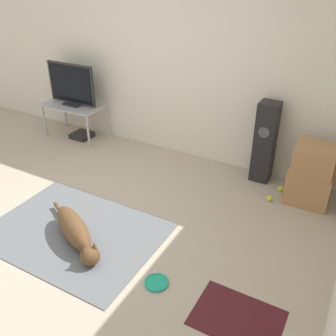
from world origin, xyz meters
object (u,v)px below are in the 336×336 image
Objects in this scene: cardboard_box_lower at (309,186)px; tennis_ball_by_boxes at (269,198)px; tv at (71,85)px; tennis_ball_near_speaker at (281,189)px; floor_speaker at (265,142)px; cardboard_box_upper at (315,159)px; dog at (75,231)px; game_console at (82,135)px; tv_stand at (74,109)px; frisbee at (157,282)px.

tennis_ball_by_boxes is at bearing -149.37° from cardboard_box_lower.
tv is 3.34m from tennis_ball_near_speaker.
cardboard_box_upper is at bearing -20.96° from floor_speaker.
dog reaches higher than game_console.
tennis_ball_near_speaker is (0.31, -0.17, -0.48)m from floor_speaker.
tv_stand reaches higher than cardboard_box_lower.
frisbee is at bearing -114.11° from cardboard_box_lower.
frisbee is at bearing -37.38° from tv.
dog is 15.55× the size of tennis_ball_by_boxes.
tennis_ball_near_speaker is 0.22× the size of game_console.
cardboard_box_upper is (1.86, 1.87, 0.42)m from dog.
cardboard_box_lower is at bearing 30.63° from tennis_ball_by_boxes.
cardboard_box_upper is (0.00, -0.01, 0.36)m from cardboard_box_lower.
tv_stand is (-2.93, -0.15, -0.05)m from floor_speaker.
game_console is (0.09, -0.01, -0.80)m from tv.
tv_stand is at bearing 142.65° from frisbee.
tennis_ball_by_boxes is 0.22× the size of game_console.
frisbee is at bearing -114.31° from cardboard_box_upper.
floor_speaker is at bearing 151.24° from tennis_ball_near_speaker.
cardboard_box_upper is 0.67m from floor_speaker.
floor_speaker is 3.39× the size of game_console.
tv is at bearing 179.53° from tennis_ball_near_speaker.
tennis_ball_by_boxes reaches higher than frisbee.
cardboard_box_upper is at bearing -1.53° from tv.
tv_stand is 3.22m from tennis_ball_by_boxes.
dog reaches higher than frisbee.
tv_stand is (-2.67, 2.04, 0.45)m from frisbee.
game_console is (-2.83, -0.15, -0.48)m from floor_speaker.
frisbee is 3.26× the size of tennis_ball_near_speaker.
tv reaches higher than tv_stand.
cardboard_box_lower is at bearing 105.90° from cardboard_box_upper.
tennis_ball_by_boxes is (0.25, -0.45, -0.48)m from floor_speaker.
tennis_ball_near_speaker is (-0.31, 0.07, -0.52)m from cardboard_box_upper.
floor_speaker is at bearing 159.04° from cardboard_box_upper.
dog is 2.64m from cardboard_box_lower.
game_console reaches higher than frisbee.
game_console is (0.09, -0.00, -0.42)m from tv_stand.
tv is 2.75× the size of game_console.
tv is (-2.93, -0.15, 0.32)m from floor_speaker.
tv is (-3.55, 0.09, 0.28)m from cardboard_box_upper.
tv reaches higher than tennis_ball_by_boxes.
floor_speaker is at bearing 3.06° from game_console.
game_console is (-1.60, 1.96, -0.10)m from dog.
tv reaches higher than tennis_ball_near_speaker.
cardboard_box_lower is 0.47× the size of floor_speaker.
dog is at bearing -134.89° from cardboard_box_upper.
tennis_ball_near_speaker is at bearing 77.22° from tennis_ball_by_boxes.
floor_speaker is 0.70m from tennis_ball_by_boxes.
dog is 0.99m from frisbee.
game_console is at bearing 179.63° from tennis_ball_near_speaker.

